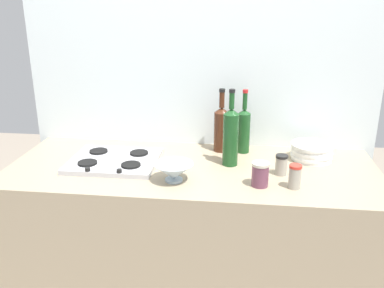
{
  "coord_description": "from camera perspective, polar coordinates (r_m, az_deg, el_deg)",
  "views": [
    {
      "loc": [
        0.22,
        -1.85,
        1.68
      ],
      "look_at": [
        0.0,
        0.0,
        1.02
      ],
      "focal_mm": 38.83,
      "sensor_mm": 36.0,
      "label": 1
    }
  ],
  "objects": [
    {
      "name": "mixing_bowl",
      "position": [
        1.86,
        -2.52,
        -3.79
      ],
      "size": [
        0.18,
        0.18,
        0.08
      ],
      "color": "silver",
      "rests_on": "counter_block"
    },
    {
      "name": "wine_bottle_mid_left",
      "position": [
        2.21,
        4.04,
        2.24
      ],
      "size": [
        0.08,
        0.08,
        0.34
      ],
      "color": "#472314",
      "rests_on": "counter_block"
    },
    {
      "name": "plate_stack",
      "position": [
        2.19,
        16.08,
        -1.0
      ],
      "size": [
        0.21,
        0.21,
        0.08
      ],
      "color": "white",
      "rests_on": "counter_block"
    },
    {
      "name": "wine_bottle_leftmost",
      "position": [
        2.2,
        7.12,
        2.03
      ],
      "size": [
        0.07,
        0.07,
        0.34
      ],
      "color": "#19471E",
      "rests_on": "counter_block"
    },
    {
      "name": "condiment_jar_front",
      "position": [
        1.83,
        9.35,
        -4.12
      ],
      "size": [
        0.08,
        0.08,
        0.11
      ],
      "color": "#66384C",
      "rests_on": "counter_block"
    },
    {
      "name": "counter_block",
      "position": [
        2.24,
        0.0,
        -13.9
      ],
      "size": [
        1.8,
        0.7,
        0.9
      ],
      "primitive_type": "cube",
      "color": "tan",
      "rests_on": "ground"
    },
    {
      "name": "wine_bottle_mid_right",
      "position": [
        2.01,
        5.33,
        1.12
      ],
      "size": [
        0.08,
        0.08,
        0.38
      ],
      "color": "#19471E",
      "rests_on": "counter_block"
    },
    {
      "name": "condiment_jar_rear",
      "position": [
        1.84,
        13.94,
        -4.36
      ],
      "size": [
        0.05,
        0.05,
        0.11
      ],
      "color": "#9E998C",
      "rests_on": "counter_block"
    },
    {
      "name": "backsplash_panel",
      "position": [
        2.29,
        1.15,
        8.56
      ],
      "size": [
        1.9,
        0.06,
        2.5
      ],
      "primitive_type": "cube",
      "color": "silver",
      "rests_on": "ground"
    },
    {
      "name": "stovetop_hob",
      "position": [
        2.1,
        -10.64,
        -2.26
      ],
      "size": [
        0.43,
        0.36,
        0.04
      ],
      "color": "#B2B2B7",
      "rests_on": "counter_block"
    },
    {
      "name": "condiment_jar_spare",
      "position": [
        1.97,
        12.16,
        -2.8
      ],
      "size": [
        0.06,
        0.06,
        0.1
      ],
      "color": "#9E998C",
      "rests_on": "counter_block"
    }
  ]
}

